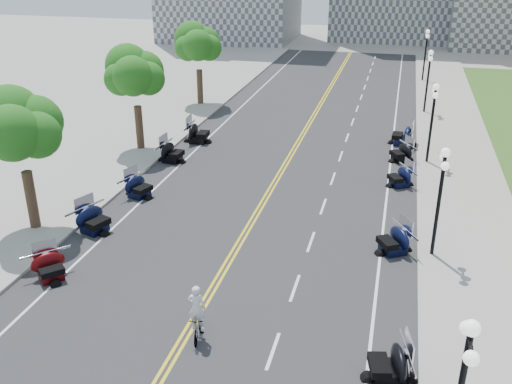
# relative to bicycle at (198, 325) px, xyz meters

# --- Properties ---
(ground) EXTENTS (160.00, 160.00, 0.00)m
(ground) POSITION_rel_bicycle_xyz_m (-0.47, 3.92, -0.50)
(ground) COLOR gray
(road) EXTENTS (16.00, 90.00, 0.01)m
(road) POSITION_rel_bicycle_xyz_m (-0.47, 13.92, -0.49)
(road) COLOR #333335
(road) RESTS_ON ground
(centerline_yellow_a) EXTENTS (0.12, 90.00, 0.00)m
(centerline_yellow_a) POSITION_rel_bicycle_xyz_m (-0.59, 13.92, -0.48)
(centerline_yellow_a) COLOR yellow
(centerline_yellow_a) RESTS_ON road
(centerline_yellow_b) EXTENTS (0.12, 90.00, 0.00)m
(centerline_yellow_b) POSITION_rel_bicycle_xyz_m (-0.35, 13.92, -0.48)
(centerline_yellow_b) COLOR yellow
(centerline_yellow_b) RESTS_ON road
(edge_line_north) EXTENTS (0.12, 90.00, 0.00)m
(edge_line_north) POSITION_rel_bicycle_xyz_m (5.93, 13.92, -0.48)
(edge_line_north) COLOR white
(edge_line_north) RESTS_ON road
(edge_line_south) EXTENTS (0.12, 90.00, 0.00)m
(edge_line_south) POSITION_rel_bicycle_xyz_m (-6.87, 13.92, -0.48)
(edge_line_south) COLOR white
(edge_line_south) RESTS_ON road
(lane_dash_5) EXTENTS (0.12, 2.00, 0.00)m
(lane_dash_5) POSITION_rel_bicycle_xyz_m (2.73, -0.08, -0.48)
(lane_dash_5) COLOR white
(lane_dash_5) RESTS_ON road
(lane_dash_6) EXTENTS (0.12, 2.00, 0.00)m
(lane_dash_6) POSITION_rel_bicycle_xyz_m (2.73, 3.92, -0.48)
(lane_dash_6) COLOR white
(lane_dash_6) RESTS_ON road
(lane_dash_7) EXTENTS (0.12, 2.00, 0.00)m
(lane_dash_7) POSITION_rel_bicycle_xyz_m (2.73, 7.92, -0.48)
(lane_dash_7) COLOR white
(lane_dash_7) RESTS_ON road
(lane_dash_8) EXTENTS (0.12, 2.00, 0.00)m
(lane_dash_8) POSITION_rel_bicycle_xyz_m (2.73, 11.92, -0.48)
(lane_dash_8) COLOR white
(lane_dash_8) RESTS_ON road
(lane_dash_9) EXTENTS (0.12, 2.00, 0.00)m
(lane_dash_9) POSITION_rel_bicycle_xyz_m (2.73, 15.92, -0.48)
(lane_dash_9) COLOR white
(lane_dash_9) RESTS_ON road
(lane_dash_10) EXTENTS (0.12, 2.00, 0.00)m
(lane_dash_10) POSITION_rel_bicycle_xyz_m (2.73, 19.92, -0.48)
(lane_dash_10) COLOR white
(lane_dash_10) RESTS_ON road
(lane_dash_11) EXTENTS (0.12, 2.00, 0.00)m
(lane_dash_11) POSITION_rel_bicycle_xyz_m (2.73, 23.92, -0.48)
(lane_dash_11) COLOR white
(lane_dash_11) RESTS_ON road
(lane_dash_12) EXTENTS (0.12, 2.00, 0.00)m
(lane_dash_12) POSITION_rel_bicycle_xyz_m (2.73, 27.92, -0.48)
(lane_dash_12) COLOR white
(lane_dash_12) RESTS_ON road
(lane_dash_13) EXTENTS (0.12, 2.00, 0.00)m
(lane_dash_13) POSITION_rel_bicycle_xyz_m (2.73, 31.92, -0.48)
(lane_dash_13) COLOR white
(lane_dash_13) RESTS_ON road
(lane_dash_14) EXTENTS (0.12, 2.00, 0.00)m
(lane_dash_14) POSITION_rel_bicycle_xyz_m (2.73, 35.92, -0.48)
(lane_dash_14) COLOR white
(lane_dash_14) RESTS_ON road
(lane_dash_15) EXTENTS (0.12, 2.00, 0.00)m
(lane_dash_15) POSITION_rel_bicycle_xyz_m (2.73, 39.92, -0.48)
(lane_dash_15) COLOR white
(lane_dash_15) RESTS_ON road
(lane_dash_16) EXTENTS (0.12, 2.00, 0.00)m
(lane_dash_16) POSITION_rel_bicycle_xyz_m (2.73, 43.92, -0.48)
(lane_dash_16) COLOR white
(lane_dash_16) RESTS_ON road
(lane_dash_17) EXTENTS (0.12, 2.00, 0.00)m
(lane_dash_17) POSITION_rel_bicycle_xyz_m (2.73, 47.92, -0.48)
(lane_dash_17) COLOR white
(lane_dash_17) RESTS_ON road
(lane_dash_18) EXTENTS (0.12, 2.00, 0.00)m
(lane_dash_18) POSITION_rel_bicycle_xyz_m (2.73, 51.92, -0.48)
(lane_dash_18) COLOR white
(lane_dash_18) RESTS_ON road
(lane_dash_19) EXTENTS (0.12, 2.00, 0.00)m
(lane_dash_19) POSITION_rel_bicycle_xyz_m (2.73, 55.92, -0.48)
(lane_dash_19) COLOR white
(lane_dash_19) RESTS_ON road
(sidewalk_north) EXTENTS (5.00, 90.00, 0.15)m
(sidewalk_north) POSITION_rel_bicycle_xyz_m (10.03, 13.92, -0.42)
(sidewalk_north) COLOR #9E9991
(sidewalk_north) RESTS_ON ground
(sidewalk_south) EXTENTS (5.00, 90.00, 0.15)m
(sidewalk_south) POSITION_rel_bicycle_xyz_m (-10.97, 13.92, -0.42)
(sidewalk_south) COLOR #9E9991
(sidewalk_south) RESTS_ON ground
(street_lamp_2) EXTENTS (0.50, 1.20, 4.90)m
(street_lamp_2) POSITION_rel_bicycle_xyz_m (8.13, 7.92, 2.10)
(street_lamp_2) COLOR black
(street_lamp_2) RESTS_ON sidewalk_north
(street_lamp_3) EXTENTS (0.50, 1.20, 4.90)m
(street_lamp_3) POSITION_rel_bicycle_xyz_m (8.13, 19.92, 2.10)
(street_lamp_3) COLOR black
(street_lamp_3) RESTS_ON sidewalk_north
(street_lamp_4) EXTENTS (0.50, 1.20, 4.90)m
(street_lamp_4) POSITION_rel_bicycle_xyz_m (8.13, 31.92, 2.10)
(street_lamp_4) COLOR black
(street_lamp_4) RESTS_ON sidewalk_north
(street_lamp_5) EXTENTS (0.50, 1.20, 4.90)m
(street_lamp_5) POSITION_rel_bicycle_xyz_m (8.13, 43.92, 2.10)
(street_lamp_5) COLOR black
(street_lamp_5) RESTS_ON sidewalk_north
(tree_2) EXTENTS (4.80, 4.80, 9.20)m
(tree_2) POSITION_rel_bicycle_xyz_m (-10.47, 5.92, 4.25)
(tree_2) COLOR #235619
(tree_2) RESTS_ON sidewalk_south
(tree_3) EXTENTS (4.80, 4.80, 9.20)m
(tree_3) POSITION_rel_bicycle_xyz_m (-10.47, 17.92, 4.25)
(tree_3) COLOR #235619
(tree_3) RESTS_ON sidewalk_south
(tree_4) EXTENTS (4.80, 4.80, 9.20)m
(tree_4) POSITION_rel_bicycle_xyz_m (-10.47, 29.92, 4.25)
(tree_4) COLOR #235619
(tree_4) RESTS_ON sidewalk_south
(motorcycle_n_4) EXTENTS (2.31, 2.31, 1.35)m
(motorcycle_n_4) POSITION_rel_bicycle_xyz_m (6.58, -0.51, 0.18)
(motorcycle_n_4) COLOR black
(motorcycle_n_4) RESTS_ON road
(motorcycle_n_6) EXTENTS (2.64, 2.64, 1.34)m
(motorcycle_n_6) POSITION_rel_bicycle_xyz_m (6.45, 7.87, 0.18)
(motorcycle_n_6) COLOR black
(motorcycle_n_6) RESTS_ON road
(motorcycle_n_8) EXTENTS (2.43, 2.43, 1.25)m
(motorcycle_n_8) POSITION_rel_bicycle_xyz_m (6.54, 15.77, 0.13)
(motorcycle_n_8) COLOR black
(motorcycle_n_8) RESTS_ON road
(motorcycle_n_9) EXTENTS (2.53, 2.53, 1.28)m
(motorcycle_n_9) POSITION_rel_bicycle_xyz_m (6.53, 19.95, 0.14)
(motorcycle_n_9) COLOR black
(motorcycle_n_9) RESTS_ON road
(motorcycle_n_10) EXTENTS (2.29, 2.29, 1.50)m
(motorcycle_n_10) POSITION_rel_bicycle_xyz_m (6.54, 23.33, 0.25)
(motorcycle_n_10) COLOR black
(motorcycle_n_10) RESTS_ON road
(motorcycle_s_5) EXTENTS (2.52, 2.52, 1.25)m
(motorcycle_s_5) POSITION_rel_bicycle_xyz_m (-7.19, 2.11, 0.13)
(motorcycle_s_5) COLOR #590A0C
(motorcycle_s_5) RESTS_ON road
(motorcycle_s_6) EXTENTS (2.60, 2.60, 1.41)m
(motorcycle_s_6) POSITION_rel_bicycle_xyz_m (-7.54, 6.37, 0.21)
(motorcycle_s_6) COLOR black
(motorcycle_s_6) RESTS_ON road
(motorcycle_s_7) EXTENTS (2.37, 2.37, 1.31)m
(motorcycle_s_7) POSITION_rel_bicycle_xyz_m (-7.22, 10.69, 0.16)
(motorcycle_s_7) COLOR black
(motorcycle_s_7) RESTS_ON road
(motorcycle_s_8) EXTENTS (2.18, 2.18, 1.40)m
(motorcycle_s_8) POSITION_rel_bicycle_xyz_m (-7.54, 16.25, 0.21)
(motorcycle_s_8) COLOR black
(motorcycle_s_8) RESTS_ON road
(motorcycle_s_9) EXTENTS (2.27, 2.27, 1.51)m
(motorcycle_s_9) POSITION_rel_bicycle_xyz_m (-7.24, 20.30, 0.26)
(motorcycle_s_9) COLOR black
(motorcycle_s_9) RESTS_ON road
(bicycle) EXTENTS (0.79, 1.71, 0.99)m
(bicycle) POSITION_rel_bicycle_xyz_m (0.00, 0.00, 0.00)
(bicycle) COLOR #A51414
(bicycle) RESTS_ON road
(cyclist_rider) EXTENTS (0.65, 0.42, 1.77)m
(cyclist_rider) POSITION_rel_bicycle_xyz_m (0.00, 0.00, 1.38)
(cyclist_rider) COLOR white
(cyclist_rider) RESTS_ON bicycle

